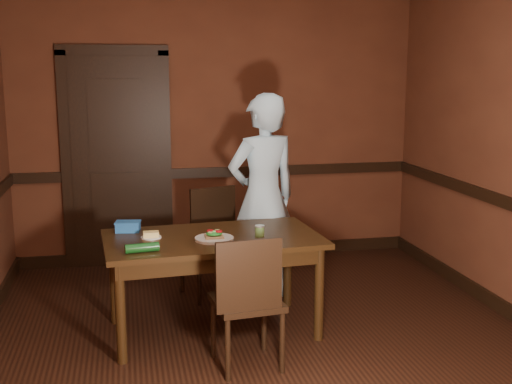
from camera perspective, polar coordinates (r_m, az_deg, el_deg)
name	(u,v)px	position (r m, az deg, el deg)	size (l,w,h in m)	color
floor	(266,348)	(4.63, 0.90, -13.70)	(4.00, 4.50, 0.01)	black
wall_back	(218,128)	(6.45, -3.42, 5.74)	(4.00, 0.02, 2.70)	#562A1A
wall_front	(417,249)	(2.15, 14.14, -4.95)	(4.00, 0.02, 2.70)	#562A1A
dado_back	(219,172)	(6.49, -3.35, 1.77)	(4.00, 0.03, 0.10)	black
baseboard_back	(219,252)	(6.67, -3.27, -5.37)	(4.00, 0.03, 0.12)	black
door	(117,156)	(6.38, -12.28, 3.12)	(1.05, 0.07, 2.20)	black
dining_table	(213,284)	(4.78, -3.83, -8.18)	(1.55, 0.87, 0.73)	black
chair_far	(210,244)	(5.51, -4.14, -4.61)	(0.43, 0.43, 0.91)	black
chair_near	(247,300)	(4.22, -0.83, -9.54)	(0.42, 0.42, 0.90)	black
person	(263,198)	(5.34, 0.61, -0.52)	(0.63, 0.42, 1.74)	#B1D7EA
sandwich_plate	(214,237)	(4.58, -3.74, -4.04)	(0.28, 0.28, 0.07)	silver
sauce_jar	(260,231)	(4.66, 0.33, -3.47)	(0.07, 0.07, 0.08)	#5F8A43
cheese_saucer	(151,235)	(4.69, -9.31, -3.82)	(0.15, 0.15, 0.05)	silver
food_tub	(128,226)	(4.89, -11.31, -3.02)	(0.20, 0.15, 0.08)	blue
wrapped_veg	(142,248)	(4.33, -10.10, -4.90)	(0.06, 0.06, 0.22)	#0E3A12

